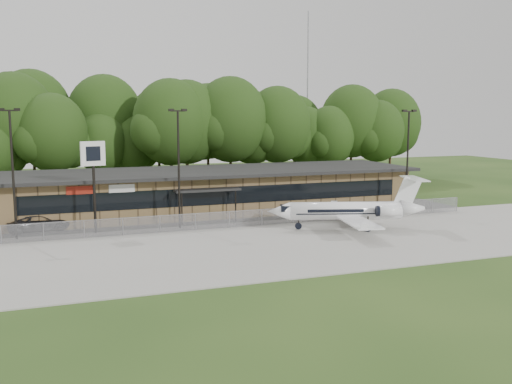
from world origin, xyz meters
name	(u,v)px	position (x,y,z in m)	size (l,w,h in m)	color
ground	(318,272)	(0.00, 0.00, 0.00)	(160.00, 160.00, 0.00)	#233F16
apron	(270,244)	(0.00, 8.00, 0.04)	(64.00, 18.00, 0.08)	#9E9B93
parking_lot	(225,219)	(0.00, 19.50, 0.03)	(50.00, 9.00, 0.06)	#383835
terminal	(212,190)	(0.00, 23.94, 2.18)	(41.00, 11.65, 4.30)	brown
fence	(240,219)	(0.00, 15.00, 0.78)	(46.00, 0.04, 1.52)	gray
treeline	(173,132)	(0.00, 42.00, 7.50)	(72.00, 12.00, 15.00)	#1C3912
radio_mast	(307,96)	(22.00, 48.00, 12.50)	(0.20, 0.20, 25.00)	gray
light_pole_left	(12,164)	(-18.00, 16.50, 5.98)	(1.55, 0.30, 10.23)	black
light_pole_mid	(179,159)	(-5.00, 16.50, 5.98)	(1.55, 0.30, 10.23)	black
light_pole_right	(408,153)	(18.00, 16.50, 5.98)	(1.55, 0.30, 10.23)	black
business_jet	(351,211)	(8.43, 10.75, 1.62)	(13.38, 12.00, 4.54)	white
suv	(40,223)	(-16.31, 19.61, 0.72)	(2.39, 5.17, 1.44)	#343437
pole_sign	(93,163)	(-11.98, 16.80, 5.82)	(1.99, 0.65, 7.61)	black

